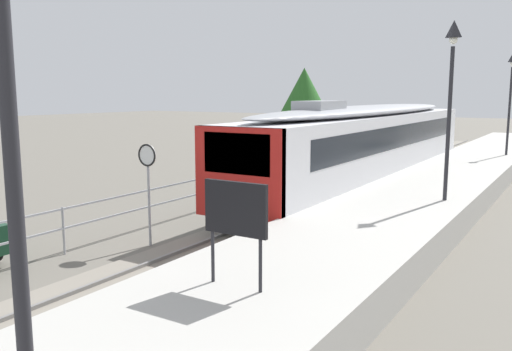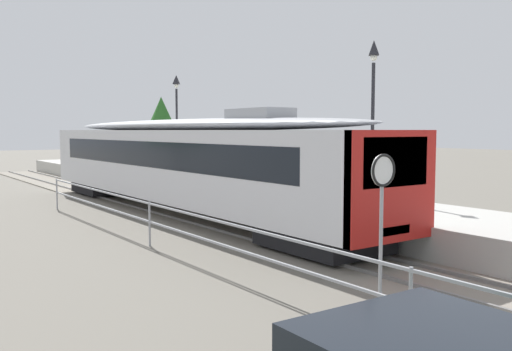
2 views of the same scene
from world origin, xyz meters
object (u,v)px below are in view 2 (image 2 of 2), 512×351
object	(u,v)px
platform_lamp_mid_platform	(373,89)
speed_limit_sign	(383,191)
commuter_train	(180,159)
platform_lamp_far_end	(177,105)

from	to	relation	value
platform_lamp_mid_platform	speed_limit_sign	xyz separation A→B (m)	(-6.41, -6.17, -2.50)
platform_lamp_mid_platform	speed_limit_sign	distance (m)	9.24
commuter_train	platform_lamp_mid_platform	bearing A→B (deg)	-51.23
platform_lamp_far_end	speed_limit_sign	distance (m)	21.64
platform_lamp_far_end	speed_limit_sign	xyz separation A→B (m)	(-6.41, -20.52, -2.50)
commuter_train	platform_lamp_far_end	size ratio (longest dim) A/B	3.91
platform_lamp_far_end	speed_limit_sign	size ratio (longest dim) A/B	1.91
commuter_train	speed_limit_sign	bearing A→B (deg)	-99.51
commuter_train	platform_lamp_mid_platform	xyz separation A→B (m)	(4.45, -5.54, 2.47)
platform_lamp_mid_platform	speed_limit_sign	world-z (taller)	platform_lamp_mid_platform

